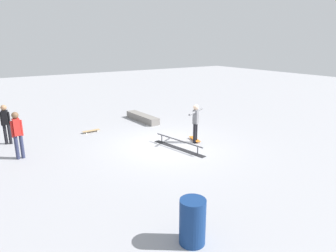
# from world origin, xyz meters

# --- Properties ---
(ground_plane) EXTENTS (60.00, 60.00, 0.00)m
(ground_plane) POSITION_xyz_m (0.00, 0.00, 0.00)
(ground_plane) COLOR #9E9EA3
(grind_rail) EXTENTS (2.59, 0.71, 0.37)m
(grind_rail) POSITION_xyz_m (-0.53, -0.17, 0.16)
(grind_rail) COLOR black
(grind_rail) RESTS_ON ground_plane
(skate_ledge) EXTENTS (2.50, 0.66, 0.34)m
(skate_ledge) POSITION_xyz_m (4.02, -1.05, 0.17)
(skate_ledge) COLOR gray
(skate_ledge) RESTS_ON ground_plane
(skater_main) EXTENTS (0.69, 1.17, 1.61)m
(skater_main) POSITION_xyz_m (-0.30, -1.16, 0.94)
(skater_main) COLOR black
(skater_main) RESTS_ON ground_plane
(skateboard_main) EXTENTS (0.82, 0.40, 0.09)m
(skateboard_main) POSITION_xyz_m (-0.10, -1.30, 0.07)
(skateboard_main) COLOR orange
(skateboard_main) RESTS_ON ground_plane
(bystander_black_shirt) EXTENTS (0.25, 0.37, 1.64)m
(bystander_black_shirt) POSITION_xyz_m (3.77, 5.33, 0.92)
(bystander_black_shirt) COLOR black
(bystander_black_shirt) RESTS_ON ground_plane
(bystander_red_shirt) EXTENTS (0.23, 0.39, 1.71)m
(bystander_red_shirt) POSITION_xyz_m (1.75, 5.17, 0.97)
(bystander_red_shirt) COLOR #2D3351
(bystander_red_shirt) RESTS_ON ground_plane
(loose_skateboard_natural) EXTENTS (0.28, 0.81, 0.09)m
(loose_skateboard_natural) POSITION_xyz_m (3.51, 1.94, 0.07)
(loose_skateboard_natural) COLOR tan
(loose_skateboard_natural) RESTS_ON ground_plane
(trash_bin) EXTENTS (0.55, 0.55, 0.99)m
(trash_bin) POSITION_xyz_m (-5.35, 2.90, 0.50)
(trash_bin) COLOR navy
(trash_bin) RESTS_ON ground_plane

